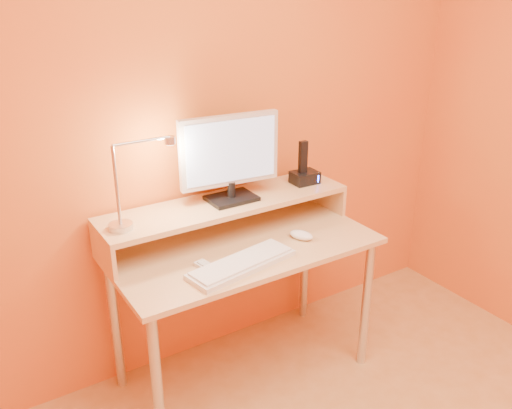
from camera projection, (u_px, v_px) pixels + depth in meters
wall_back at (207, 115)px, 2.47m from camera, size 3.00×0.04×2.50m
desk_leg_fl at (157, 388)px, 2.10m from camera, size 0.04×0.04×0.69m
desk_leg_fr at (366, 304)px, 2.64m from camera, size 0.04×0.04×0.69m
desk_leg_bl at (115, 324)px, 2.49m from camera, size 0.04×0.04×0.69m
desk_leg_br at (305, 263)px, 3.03m from camera, size 0.04×0.04×0.69m
desk_lower at (244, 247)px, 2.43m from camera, size 1.20×0.60×0.02m
shelf_riser_left at (103, 251)px, 2.22m from camera, size 0.02×0.30×0.14m
shelf_riser_right at (326, 195)px, 2.81m from camera, size 0.02×0.30×0.14m
desk_shelf at (227, 204)px, 2.48m from camera, size 1.20×0.30×0.02m
monitor_foot at (232, 198)px, 2.49m from camera, size 0.22×0.16×0.02m
monitor_neck at (231, 189)px, 2.47m from camera, size 0.04×0.04×0.07m
monitor_panel at (230, 150)px, 2.41m from camera, size 0.47×0.08×0.32m
monitor_back at (227, 149)px, 2.43m from camera, size 0.42×0.05×0.27m
monitor_screen at (232, 151)px, 2.39m from camera, size 0.43×0.05×0.28m
lamp_base at (121, 226)px, 2.20m from camera, size 0.10×0.10×0.02m
lamp_post at (116, 186)px, 2.13m from camera, size 0.01×0.01×0.33m
lamp_arm at (142, 141)px, 2.12m from camera, size 0.24×0.01×0.01m
lamp_head at (170, 140)px, 2.19m from camera, size 0.04×0.04×0.03m
lamp_bulb at (170, 144)px, 2.20m from camera, size 0.03×0.03×0.00m
phone_dock at (305, 177)px, 2.69m from camera, size 0.13×0.11×0.06m
phone_handset at (303, 157)px, 2.64m from camera, size 0.04×0.03×0.16m
phone_led at (318, 179)px, 2.67m from camera, size 0.01×0.00×0.04m
keyboard at (242, 265)px, 2.23m from camera, size 0.50×0.23×0.02m
mouse at (301, 235)px, 2.47m from camera, size 0.11×0.13×0.04m
remote_control at (212, 270)px, 2.20m from camera, size 0.08×0.19×0.02m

